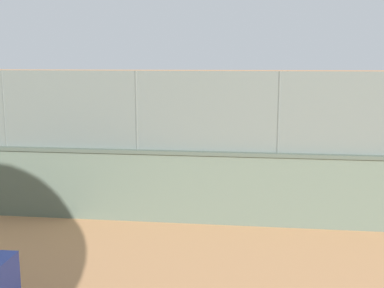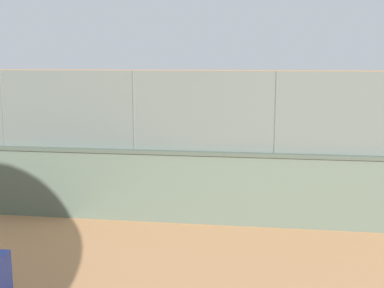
{
  "view_description": "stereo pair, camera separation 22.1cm",
  "coord_description": "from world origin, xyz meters",
  "px_view_note": "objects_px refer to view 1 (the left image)",
  "views": [
    {
      "loc": [
        -3.49,
        22.68,
        3.72
      ],
      "look_at": [
        -1.92,
        7.47,
        1.01
      ],
      "focal_mm": 45.6,
      "sensor_mm": 36.0,
      "label": 1
    },
    {
      "loc": [
        -3.71,
        22.66,
        3.72
      ],
      "look_at": [
        -1.92,
        7.47,
        1.01
      ],
      "focal_mm": 45.6,
      "sensor_mm": 36.0,
      "label": 2
    }
  ],
  "objects_px": {
    "player_foreground_swinging": "(234,152)",
    "spare_ball_by_wall": "(8,193)",
    "player_crossing_court": "(162,121)",
    "sports_ball": "(176,150)"
  },
  "relations": [
    {
      "from": "player_crossing_court",
      "to": "spare_ball_by_wall",
      "type": "xyz_separation_m",
      "value": [
        2.84,
        8.96,
        -0.9
      ]
    },
    {
      "from": "player_foreground_swinging",
      "to": "spare_ball_by_wall",
      "type": "height_order",
      "value": "player_foreground_swinging"
    },
    {
      "from": "player_foreground_swinging",
      "to": "sports_ball",
      "type": "xyz_separation_m",
      "value": [
        2.36,
        -4.18,
        -0.77
      ]
    },
    {
      "from": "player_foreground_swinging",
      "to": "player_crossing_court",
      "type": "bearing_deg",
      "value": -63.28
    },
    {
      "from": "player_crossing_court",
      "to": "spare_ball_by_wall",
      "type": "bearing_deg",
      "value": 72.41
    },
    {
      "from": "sports_ball",
      "to": "spare_ball_by_wall",
      "type": "height_order",
      "value": "sports_ball"
    },
    {
      "from": "player_foreground_swinging",
      "to": "spare_ball_by_wall",
      "type": "bearing_deg",
      "value": 20.81
    },
    {
      "from": "sports_ball",
      "to": "spare_ball_by_wall",
      "type": "relative_size",
      "value": 2.41
    },
    {
      "from": "sports_ball",
      "to": "player_crossing_court",
      "type": "bearing_deg",
      "value": -68.32
    },
    {
      "from": "player_foreground_swinging",
      "to": "spare_ball_by_wall",
      "type": "relative_size",
      "value": 18.09
    }
  ]
}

